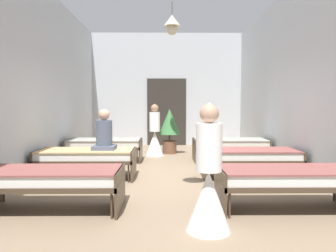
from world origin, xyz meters
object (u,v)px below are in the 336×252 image
potted_plant (170,126)px  bed_right_row_0 (287,178)px  bed_right_row_1 (250,156)px  patient_seated_primary (104,135)px  bed_left_row_2 (105,144)px  nurse_near_aisle (209,186)px  bed_left_row_0 (53,179)px  nurse_mid_aisle (155,137)px  bed_right_row_2 (230,144)px  bed_left_row_1 (87,156)px

potted_plant → bed_right_row_0: bearing=-73.1°
bed_right_row_1 → patient_seated_primary: size_ratio=2.37×
bed_left_row_2 → nurse_near_aisle: bearing=-65.7°
bed_left_row_0 → nurse_mid_aisle: (1.27, 4.68, 0.09)m
bed_right_row_1 → nurse_near_aisle: size_ratio=1.28×
bed_right_row_2 → potted_plant: potted_plant is taller
bed_right_row_1 → nurse_near_aisle: (-1.20, -2.65, 0.09)m
bed_left_row_2 → bed_right_row_0: bearing=-49.4°
potted_plant → bed_left_row_1: bearing=-118.0°
bed_left_row_1 → nurse_near_aisle: bearing=-52.3°
patient_seated_primary → bed_right_row_2: bearing=32.8°
bed_left_row_0 → bed_right_row_0: size_ratio=1.00×
bed_left_row_0 → bed_left_row_1: size_ratio=1.00×
patient_seated_primary → bed_left_row_1: bearing=-175.4°
bed_right_row_1 → potted_plant: 3.58m
bed_right_row_2 → nurse_mid_aisle: nurse_mid_aisle is taller
bed_left_row_1 → bed_left_row_2: (0.00, 1.90, 0.00)m
nurse_near_aisle → patient_seated_primary: size_ratio=1.86×
bed_left_row_0 → bed_right_row_2: size_ratio=1.00×
bed_right_row_2 → nurse_mid_aisle: bearing=156.1°
bed_right_row_1 → patient_seated_primary: 2.93m
bed_right_row_2 → patient_seated_primary: 3.48m
nurse_mid_aisle → potted_plant: 0.67m
patient_seated_primary → nurse_near_aisle: bearing=-57.6°
bed_left_row_0 → bed_right_row_2: same height
nurse_near_aisle → patient_seated_primary: (-1.70, 2.68, 0.34)m
bed_right_row_2 → bed_left_row_0: bearing=-130.6°
bed_right_row_1 → bed_left_row_2: (-3.25, 1.90, 0.00)m
bed_left_row_0 → bed_right_row_2: 5.00m
bed_left_row_1 → bed_right_row_1: (3.25, 0.00, 0.00)m
bed_left_row_1 → bed_right_row_2: size_ratio=1.00×
bed_left_row_0 → nurse_near_aisle: 2.19m
bed_left_row_2 → potted_plant: (1.70, 1.30, 0.38)m
bed_left_row_1 → bed_left_row_0: bearing=-90.0°
bed_right_row_0 → nurse_mid_aisle: (-1.98, 4.68, 0.09)m
bed_left_row_1 → nurse_mid_aisle: bearing=65.5°
bed_right_row_2 → nurse_mid_aisle: (-1.98, 0.88, 0.09)m
bed_left_row_2 → nurse_mid_aisle: size_ratio=1.28×
bed_right_row_2 → bed_right_row_0: bearing=-90.0°
bed_left_row_1 → nurse_near_aisle: nurse_near_aisle is taller
bed_right_row_0 → bed_left_row_1: bearing=149.7°
bed_left_row_1 → potted_plant: potted_plant is taller
nurse_mid_aisle → potted_plant: (0.43, 0.43, 0.29)m
bed_right_row_0 → bed_right_row_2: size_ratio=1.00×
bed_left_row_1 → patient_seated_primary: bearing=4.6°
bed_left_row_0 → potted_plant: 5.39m
bed_left_row_0 → bed_right_row_1: bearing=30.3°
bed_left_row_2 → nurse_mid_aisle: 1.54m
bed_left_row_1 → nurse_near_aisle: (2.05, -2.65, 0.09)m
bed_left_row_0 → nurse_mid_aisle: size_ratio=1.28×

